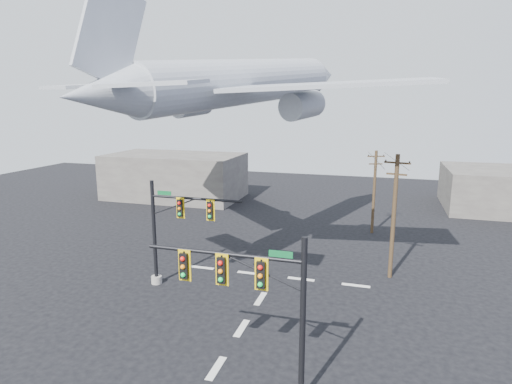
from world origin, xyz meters
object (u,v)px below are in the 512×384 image
(airliner, at_px, (244,83))
(utility_pole_a, at_px, (394,215))
(utility_pole_b, at_px, (374,191))
(signal_mast_far, at_px, (172,231))
(signal_mast_near, at_px, (261,306))

(airliner, bearing_deg, utility_pole_a, -69.54)
(utility_pole_b, distance_m, airliner, 18.15)
(signal_mast_far, xyz_separation_m, utility_pole_a, (14.87, 6.05, 0.80))
(signal_mast_far, relative_size, utility_pole_a, 0.82)
(utility_pole_a, height_order, utility_pole_b, utility_pole_a)
(signal_mast_far, height_order, utility_pole_a, utility_pole_a)
(utility_pole_a, relative_size, airliner, 0.31)
(signal_mast_near, relative_size, signal_mast_far, 0.99)
(signal_mast_near, bearing_deg, signal_mast_far, 134.27)
(signal_mast_near, xyz_separation_m, utility_pole_b, (4.05, 26.75, 0.09))
(signal_mast_near, relative_size, utility_pole_b, 0.90)
(utility_pole_b, bearing_deg, signal_mast_near, -117.55)
(signal_mast_far, relative_size, utility_pole_b, 0.91)
(airliner, bearing_deg, signal_mast_far, 166.16)
(utility_pole_a, distance_m, airliner, 14.75)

